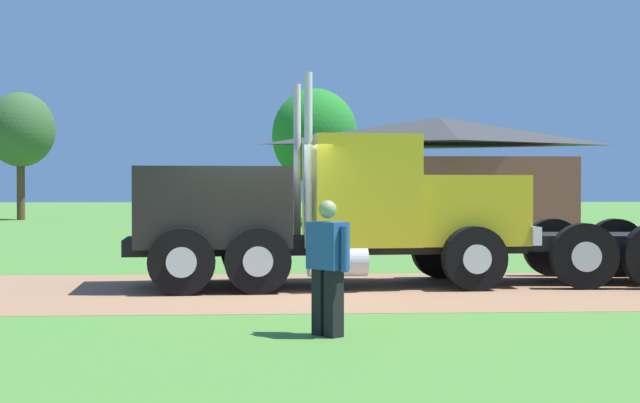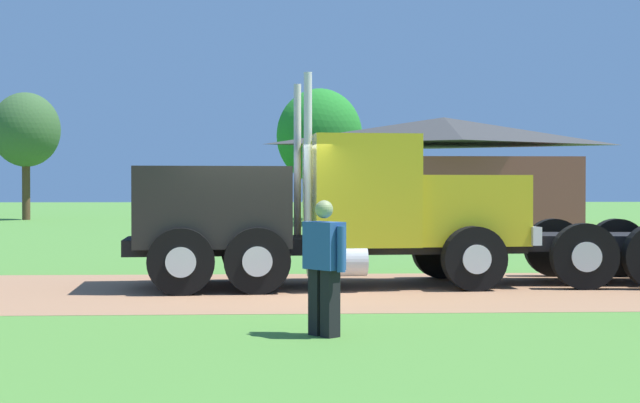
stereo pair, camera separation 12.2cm
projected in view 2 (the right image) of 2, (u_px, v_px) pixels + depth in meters
name	position (u px, v px, depth m)	size (l,w,h in m)	color
ground_plane	(258.00, 291.00, 15.62)	(200.00, 200.00, 0.00)	#4C8233
dirt_track	(258.00, 290.00, 15.62)	(120.00, 5.92, 0.01)	#9B6E4E
truck_foreground_white	(325.00, 211.00, 16.34)	(7.31, 3.00, 3.72)	black
visitor_by_barrel	(324.00, 262.00, 10.81)	(0.51, 0.55, 1.62)	#264C8C
shed_building	(444.00, 172.00, 44.92)	(12.72, 6.65, 5.27)	brown
tree_mid	(26.00, 130.00, 50.54)	(3.76, 3.76, 7.09)	#513823
tree_right	(319.00, 136.00, 51.45)	(4.85, 4.85, 7.40)	#513823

